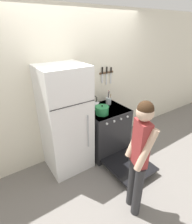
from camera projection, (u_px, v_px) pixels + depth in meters
ground_plane at (83, 146)px, 3.64m from camera, size 14.00×14.00×0.00m
wall_back at (80, 87)px, 3.10m from camera, size 10.00×0.06×2.55m
refrigerator at (66, 121)px, 2.78m from camera, size 0.69×0.65×1.76m
stove_range at (106, 131)px, 3.31m from camera, size 0.75×1.40×0.90m
dutch_oven_pot at (102, 110)px, 2.93m from camera, size 0.28×0.23×0.17m
tea_kettle at (94, 105)px, 3.13m from camera, size 0.24×0.19×0.24m
utensil_jar at (109, 100)px, 3.31m from camera, size 0.10×0.10×0.27m
person at (139, 155)px, 2.01m from camera, size 0.32×0.37×1.57m
wall_knife_strip at (106, 73)px, 3.27m from camera, size 0.31×0.03×0.35m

